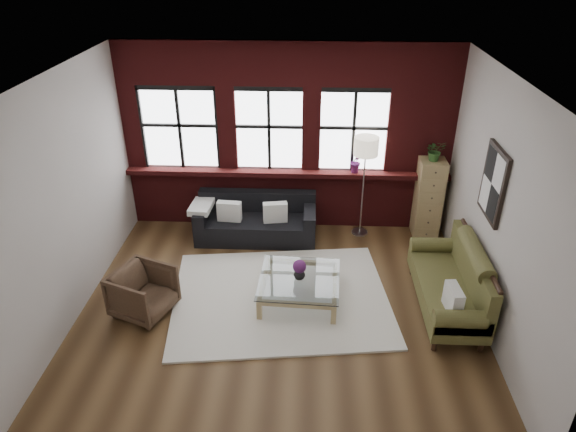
{
  "coord_description": "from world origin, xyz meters",
  "views": [
    {
      "loc": [
        0.39,
        -5.69,
        4.61
      ],
      "look_at": [
        0.1,
        0.6,
        1.15
      ],
      "focal_mm": 32.0,
      "sensor_mm": 36.0,
      "label": 1
    }
  ],
  "objects_px": {
    "dark_sofa": "(256,219)",
    "coffee_table": "(299,289)",
    "drawer_chest": "(428,198)",
    "floor_lamp": "(363,183)",
    "armchair": "(143,292)",
    "vase": "(299,274)",
    "vintage_settee": "(448,279)"
  },
  "relations": [
    {
      "from": "coffee_table",
      "to": "vase",
      "type": "relative_size",
      "value": 6.64
    },
    {
      "from": "dark_sofa",
      "to": "armchair",
      "type": "height_order",
      "value": "dark_sofa"
    },
    {
      "from": "drawer_chest",
      "to": "floor_lamp",
      "type": "xyz_separation_m",
      "value": [
        -1.12,
        -0.04,
        0.27
      ]
    },
    {
      "from": "vintage_settee",
      "to": "armchair",
      "type": "distance_m",
      "value": 4.15
    },
    {
      "from": "coffee_table",
      "to": "drawer_chest",
      "type": "distance_m",
      "value": 2.95
    },
    {
      "from": "vintage_settee",
      "to": "armchair",
      "type": "height_order",
      "value": "vintage_settee"
    },
    {
      "from": "armchair",
      "to": "drawer_chest",
      "type": "xyz_separation_m",
      "value": [
        4.25,
        2.34,
        0.35
      ]
    },
    {
      "from": "armchair",
      "to": "coffee_table",
      "type": "distance_m",
      "value": 2.16
    },
    {
      "from": "dark_sofa",
      "to": "coffee_table",
      "type": "distance_m",
      "value": 1.88
    },
    {
      "from": "armchair",
      "to": "vintage_settee",
      "type": "bearing_deg",
      "value": -64.52
    },
    {
      "from": "coffee_table",
      "to": "floor_lamp",
      "type": "xyz_separation_m",
      "value": [
        1.01,
        1.93,
        0.78
      ]
    },
    {
      "from": "armchair",
      "to": "floor_lamp",
      "type": "xyz_separation_m",
      "value": [
        3.13,
        2.3,
        0.62
      ]
    },
    {
      "from": "drawer_chest",
      "to": "dark_sofa",
      "type": "bearing_deg",
      "value": -174.68
    },
    {
      "from": "armchair",
      "to": "floor_lamp",
      "type": "height_order",
      "value": "floor_lamp"
    },
    {
      "from": "armchair",
      "to": "vase",
      "type": "bearing_deg",
      "value": -58.09
    },
    {
      "from": "vase",
      "to": "floor_lamp",
      "type": "distance_m",
      "value": 2.24
    },
    {
      "from": "dark_sofa",
      "to": "coffee_table",
      "type": "xyz_separation_m",
      "value": [
        0.78,
        -1.69,
        -0.19
      ]
    },
    {
      "from": "vintage_settee",
      "to": "drawer_chest",
      "type": "bearing_deg",
      "value": 86.95
    },
    {
      "from": "coffee_table",
      "to": "vintage_settee",
      "type": "bearing_deg",
      "value": -3.25
    },
    {
      "from": "vintage_settee",
      "to": "floor_lamp",
      "type": "height_order",
      "value": "floor_lamp"
    },
    {
      "from": "drawer_chest",
      "to": "floor_lamp",
      "type": "height_order",
      "value": "floor_lamp"
    },
    {
      "from": "armchair",
      "to": "vase",
      "type": "xyz_separation_m",
      "value": [
        2.12,
        0.37,
        0.11
      ]
    },
    {
      "from": "vintage_settee",
      "to": "vase",
      "type": "relative_size",
      "value": 11.3
    },
    {
      "from": "drawer_chest",
      "to": "armchair",
      "type": "bearing_deg",
      "value": -151.18
    },
    {
      "from": "armchair",
      "to": "coffee_table",
      "type": "xyz_separation_m",
      "value": [
        2.12,
        0.37,
        -0.16
      ]
    },
    {
      "from": "vase",
      "to": "vintage_settee",
      "type": "bearing_deg",
      "value": -3.25
    },
    {
      "from": "dark_sofa",
      "to": "vase",
      "type": "height_order",
      "value": "dark_sofa"
    },
    {
      "from": "coffee_table",
      "to": "vase",
      "type": "xyz_separation_m",
      "value": [
        0.0,
        -0.0,
        0.27
      ]
    },
    {
      "from": "dark_sofa",
      "to": "vase",
      "type": "xyz_separation_m",
      "value": [
        0.78,
        -1.69,
        0.08
      ]
    },
    {
      "from": "armchair",
      "to": "vase",
      "type": "distance_m",
      "value": 2.16
    },
    {
      "from": "vintage_settee",
      "to": "drawer_chest",
      "type": "relative_size",
      "value": 1.38
    },
    {
      "from": "dark_sofa",
      "to": "floor_lamp",
      "type": "xyz_separation_m",
      "value": [
        1.8,
        0.23,
        0.6
      ]
    }
  ]
}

